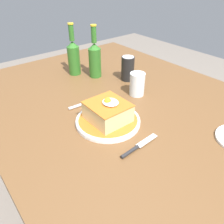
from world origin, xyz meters
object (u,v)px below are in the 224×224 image
at_px(main_plate, 108,121).
at_px(beer_bottle_green_far, 73,56).
at_px(drinking_glass, 137,86).
at_px(beer_bottle_green, 95,58).
at_px(knife, 135,148).
at_px(soda_can, 128,68).
at_px(fork, 81,105).

distance_m(main_plate, beer_bottle_green_far, 0.50).
bearing_deg(drinking_glass, beer_bottle_green, -173.98).
xyz_separation_m(knife, beer_bottle_green_far, (-0.65, 0.16, 0.09)).
xyz_separation_m(main_plate, drinking_glass, (-0.09, 0.24, 0.04)).
relative_size(soda_can, beer_bottle_green, 0.47).
bearing_deg(drinking_glass, fork, -106.48).
bearing_deg(soda_can, beer_bottle_green_far, -143.36).
height_order(beer_bottle_green, drinking_glass, beer_bottle_green).
xyz_separation_m(main_plate, knife, (0.17, -0.02, -0.00)).
relative_size(beer_bottle_green, beer_bottle_green_far, 1.00).
bearing_deg(main_plate, beer_bottle_green_far, 163.81).
relative_size(beer_bottle_green, drinking_glass, 2.53).
distance_m(knife, drinking_glass, 0.38).
distance_m(knife, beer_bottle_green, 0.61).
height_order(fork, knife, same).
height_order(main_plate, beer_bottle_green, beer_bottle_green).
relative_size(fork, beer_bottle_green, 0.53).
relative_size(soda_can, drinking_glass, 1.18).
bearing_deg(beer_bottle_green_far, beer_bottle_green, 36.58).
height_order(soda_can, beer_bottle_green_far, beer_bottle_green_far).
bearing_deg(soda_can, drinking_glass, -26.99).
bearing_deg(main_plate, soda_can, 126.98).
bearing_deg(main_plate, beer_bottle_green, 150.81).
distance_m(fork, beer_bottle_green_far, 0.36).
bearing_deg(beer_bottle_green, drinking_glass, 6.02).
bearing_deg(soda_can, main_plate, -53.02).
xyz_separation_m(fork, knife, (0.34, -0.01, 0.00)).
xyz_separation_m(beer_bottle_green, drinking_glass, (0.29, 0.03, -0.05)).
height_order(main_plate, knife, main_plate).
bearing_deg(main_plate, fork, -175.21).
relative_size(main_plate, knife, 1.49).
relative_size(knife, soda_can, 1.34).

